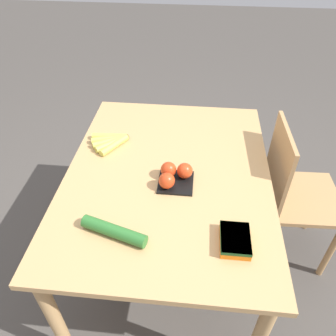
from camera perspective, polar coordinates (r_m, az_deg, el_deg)
The scene contains 7 objects.
ground_plane at distance 2.17m, azimuth -0.00°, elevation -15.68°, with size 12.00×12.00×0.00m, color #4C4742.
dining_table at distance 1.67m, azimuth -0.00°, elevation -3.19°, with size 1.31×0.99×0.74m.
chair at distance 1.99m, azimuth 20.96°, elevation -4.33°, with size 0.43×0.41×0.91m.
banana_bunch at distance 1.81m, azimuth -9.85°, elevation 4.66°, with size 0.19×0.21×0.04m.
tomato_pack at distance 1.53m, azimuth 1.02°, elevation -1.25°, with size 0.16×0.16×0.09m.
carrot_bag at distance 1.32m, azimuth 11.60°, elevation -12.12°, with size 0.16×0.12×0.04m.
cucumber_near at distance 1.34m, azimuth -9.40°, elevation -10.77°, with size 0.13×0.28×0.05m.
Camera 1 is at (1.20, 0.12, 1.80)m, focal length 35.00 mm.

